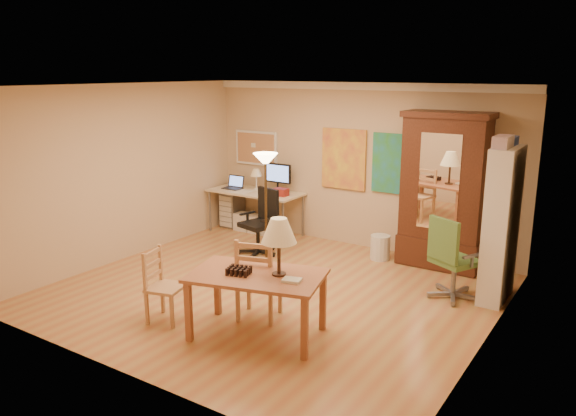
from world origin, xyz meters
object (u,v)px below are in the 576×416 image
Objects in this scene: armoire at (443,201)px; office_chair_black at (260,237)px; computer_desk at (258,208)px; bookshelf at (501,225)px; dining_table at (265,262)px; office_chair_green at (452,277)px.

office_chair_black is at bearing -158.80° from armoire.
computer_desk is at bearing -178.63° from armoire.
armoire is 1.32m from bookshelf.
bookshelf is (1.01, -0.84, -0.02)m from armoire.
computer_desk is at bearing 127.00° from dining_table.
office_chair_black is at bearing 127.00° from dining_table.
bookshelf is at bearing 52.62° from dining_table.
armoire is (3.33, 0.08, 0.53)m from computer_desk.
dining_table is 2.94m from office_chair_black.
bookshelf is (1.90, 2.48, 0.12)m from dining_table.
armoire is (2.62, 1.02, 0.73)m from office_chair_black.
armoire reaches higher than bookshelf.
office_chair_green reaches higher than office_chair_black.
office_chair_black is 0.96× the size of office_chair_green.
office_chair_green is at bearing 56.95° from dining_table.
office_chair_black is (0.71, -0.94, -0.19)m from computer_desk.
office_chair_green is 0.55× the size of bookshelf.
armoire is at bearing 75.10° from dining_table.
armoire is at bearing 114.72° from office_chair_green.
computer_desk is at bearing 127.00° from office_chair_black.
computer_desk is 0.74× the size of armoire.
computer_desk is at bearing 164.49° from office_chair_green.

